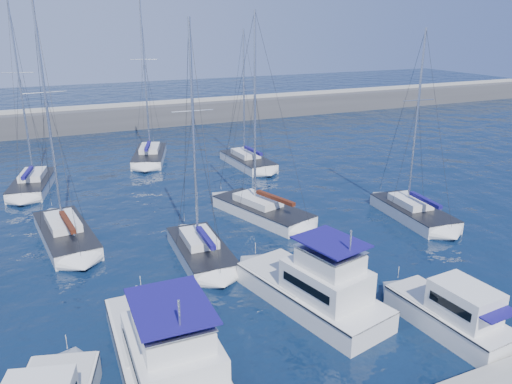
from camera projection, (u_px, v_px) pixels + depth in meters
name	position (u px, v px, depth m)	size (l,w,h in m)	color
ground	(287.00, 292.00, 28.50)	(220.00, 220.00, 0.00)	black
breakwater	(122.00, 120.00, 72.99)	(160.00, 6.00, 4.45)	#424244
motor_yacht_port_inner	(169.00, 358.00, 21.14)	(4.21, 10.66, 4.69)	silver
motor_yacht_stbd_inner	(316.00, 290.00, 26.54)	(5.38, 9.59, 4.69)	silver
motor_yacht_stbd_outer	(453.00, 315.00, 24.56)	(2.98, 6.66, 3.20)	silver
sailboat_mid_b	(66.00, 234.00, 35.06)	(4.01, 9.18, 16.50)	silver
sailboat_mid_c	(201.00, 250.00, 32.49)	(3.26, 7.40, 15.29)	silver
sailboat_mid_d	(262.00, 210.00, 39.45)	(5.65, 9.44, 15.84)	silver
sailboat_mid_e	(413.00, 212.00, 39.12)	(3.73, 7.99, 14.63)	silver
sailboat_back_a	(33.00, 183.00, 45.99)	(4.69, 8.53, 16.80)	silver
sailboat_back_b	(150.00, 155.00, 55.61)	(5.69, 9.15, 17.48)	silver
sailboat_back_c	(247.00, 161.00, 53.45)	(3.47, 8.21, 14.36)	silver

